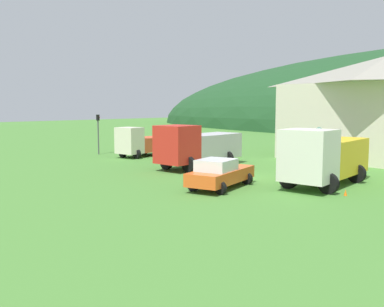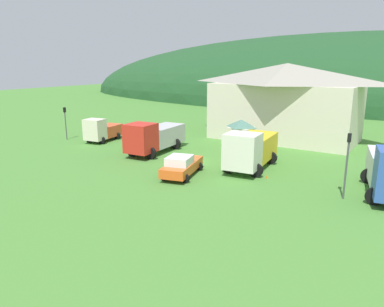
% 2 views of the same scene
% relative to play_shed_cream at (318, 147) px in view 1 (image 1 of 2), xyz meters
% --- Properties ---
extents(ground_plane, '(200.00, 200.00, 0.00)m').
position_rel_play_shed_cream_xyz_m(ground_plane, '(-1.19, -7.26, -1.55)').
color(ground_plane, '#477F33').
extents(play_shed_cream, '(2.47, 2.27, 3.01)m').
position_rel_play_shed_cream_xyz_m(play_shed_cream, '(0.00, 0.00, 0.00)').
color(play_shed_cream, beige).
rests_on(play_shed_cream, ground).
extents(light_truck_cream, '(2.95, 4.93, 2.66)m').
position_rel_play_shed_cream_xyz_m(light_truck_cream, '(-14.60, -5.27, -0.27)').
color(light_truck_cream, beige).
rests_on(light_truck_cream, ground).
extents(crane_truck_red, '(3.60, 7.61, 3.18)m').
position_rel_play_shed_cream_xyz_m(crane_truck_red, '(-6.31, -6.29, 0.08)').
color(crane_truck_red, red).
rests_on(crane_truck_red, ground).
extents(heavy_rig_striped, '(3.79, 7.24, 3.31)m').
position_rel_play_shed_cream_xyz_m(heavy_rig_striped, '(3.80, -6.20, 0.16)').
color(heavy_rig_striped, silver).
rests_on(heavy_rig_striped, ground).
extents(service_pickup_orange, '(3.13, 5.24, 1.66)m').
position_rel_play_shed_cream_xyz_m(service_pickup_orange, '(0.16, -10.89, -0.72)').
color(service_pickup_orange, '#EC5B21').
rests_on(service_pickup_orange, ground).
extents(traffic_light_west, '(0.20, 0.32, 3.69)m').
position_rel_play_shed_cream_xyz_m(traffic_light_west, '(-18.76, -6.74, 0.74)').
color(traffic_light_west, '#4C4C51').
rests_on(traffic_light_west, ground).
extents(traffic_cone_near_pickup, '(0.36, 0.36, 0.53)m').
position_rel_play_shed_cream_xyz_m(traffic_cone_near_pickup, '(-7.59, -7.77, -1.55)').
color(traffic_cone_near_pickup, orange).
rests_on(traffic_cone_near_pickup, ground).
extents(traffic_cone_mid_row, '(0.36, 0.36, 0.65)m').
position_rel_play_shed_cream_xyz_m(traffic_cone_mid_row, '(5.99, -7.83, -1.55)').
color(traffic_cone_mid_row, orange).
rests_on(traffic_cone_mid_row, ground).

